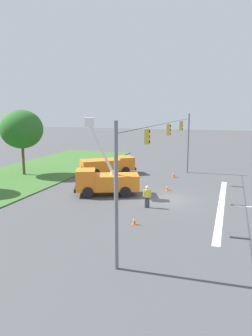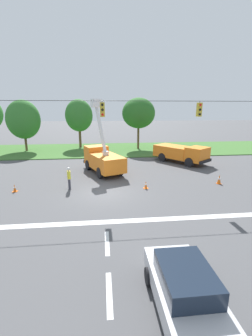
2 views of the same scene
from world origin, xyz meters
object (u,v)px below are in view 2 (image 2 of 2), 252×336
road_worker (69,177)px  tree_west (23,120)px  traffic_cone_mid_right (219,179)px  traffic_cone_near_bucket (15,188)px  tree_east (139,113)px  utility_truck_support_near (181,153)px  tree_centre (79,116)px  utility_truck_bucket_lift (103,158)px  sedan_silver (186,292)px  traffic_cone_foreground_left (146,185)px

road_worker → tree_west: bearing=116.5°
tree_west → traffic_cone_mid_right: size_ratio=9.33×
tree_west → traffic_cone_near_bucket: bearing=-75.6°
tree_east → traffic_cone_mid_right: (4.14, -17.07, -5.02)m
tree_east → traffic_cone_near_bucket: 21.70m
utility_truck_support_near → road_worker: size_ratio=3.70×
tree_centre → tree_east: size_ratio=0.98×
traffic_cone_mid_right → traffic_cone_near_bucket: bearing=-179.5°
utility_truck_bucket_lift → utility_truck_support_near: size_ratio=1.07×
utility_truck_bucket_lift → traffic_cone_mid_right: utility_truck_bucket_lift is taller
tree_east → utility_truck_support_near: 10.83m
utility_truck_bucket_lift → utility_truck_support_near: 9.58m
utility_truck_support_near → traffic_cone_mid_right: utility_truck_support_near is taller
sedan_silver → tree_west: bearing=115.2°
tree_west → traffic_cone_near_bucket: 18.16m
tree_centre → traffic_cone_mid_right: size_ratio=9.58×
sedan_silver → utility_truck_support_near: bearing=71.1°
tree_east → sedan_silver: (-3.10, -28.69, -4.62)m
sedan_silver → utility_truck_bucket_lift: bearing=98.4°
traffic_cone_mid_right → utility_truck_support_near: bearing=94.4°
road_worker → traffic_cone_near_bucket: 4.12m
traffic_cone_foreground_left → traffic_cone_mid_right: traffic_cone_mid_right is taller
tree_west → sedan_silver: tree_west is taller
tree_centre → utility_truck_support_near: size_ratio=1.14×
tree_centre → road_worker: (0.88, -19.39, -4.02)m
tree_centre → traffic_cone_foreground_left: (6.83, -19.88, -4.72)m
tree_east → traffic_cone_near_bucket: tree_east is taller
traffic_cone_mid_right → utility_truck_bucket_lift: bearing=154.5°
utility_truck_bucket_lift → utility_truck_support_near: utility_truck_bucket_lift is taller
sedan_silver → traffic_cone_foreground_left: 11.17m
traffic_cone_near_bucket → sedan_silver: bearing=-51.7°
tree_centre → utility_truck_bucket_lift: tree_centre is taller
traffic_cone_mid_right → traffic_cone_near_bucket: 16.31m
utility_truck_bucket_lift → traffic_cone_near_bucket: (-6.67, -4.74, -1.14)m
road_worker → traffic_cone_mid_right: 12.27m
tree_east → tree_west: bearing=-179.6°
tree_west → traffic_cone_near_bucket: size_ratio=12.24×
tree_east → utility_truck_bucket_lift: tree_east is taller
utility_truck_support_near → tree_west: bearing=155.5°
utility_truck_bucket_lift → traffic_cone_foreground_left: (3.33, -5.09, -1.13)m
utility_truck_bucket_lift → tree_west: bearing=131.9°
tree_centre → tree_east: (8.99, -2.31, 0.39)m
sedan_silver → traffic_cone_foreground_left: (0.93, 11.12, -0.49)m
tree_west → utility_truck_support_near: (20.11, -9.18, -3.41)m
utility_truck_bucket_lift → traffic_cone_foreground_left: 6.19m
utility_truck_bucket_lift → traffic_cone_foreground_left: utility_truck_bucket_lift is taller
utility_truck_bucket_lift → road_worker: bearing=-119.6°
utility_truck_bucket_lift → sedan_silver: bearing=-81.6°
tree_west → traffic_cone_foreground_left: bearing=-50.4°
road_worker → traffic_cone_near_bucket: road_worker is taller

